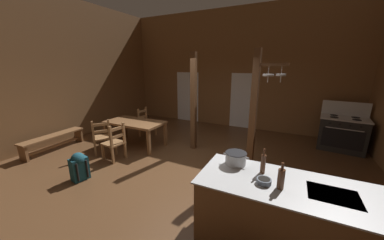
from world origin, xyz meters
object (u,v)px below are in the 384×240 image
Objects in this scene: backpack at (79,166)px; bottle_short_on_counter at (281,178)px; dining_table at (135,124)px; bottle_tall_on_counter at (263,163)px; ladderback_chair_by_post at (146,123)px; ladderback_chair_near_window at (102,137)px; stockpot_on_counter at (236,158)px; ladderback_chair_at_table_end at (115,143)px; stove_range at (342,133)px; kitchen_island at (283,216)px; bench_along_left_wall at (54,140)px; mixing_bowl_on_counter at (264,181)px.

bottle_short_on_counter is (3.78, -0.01, 0.72)m from backpack.
dining_table is 4.19m from bottle_tall_on_counter.
ladderback_chair_near_window is at bearing -95.23° from ladderback_chair_by_post.
backpack is at bearing -59.49° from ladderback_chair_near_window.
dining_table is 2.85× the size of backpack.
backpack is at bearing -173.35° from stockpot_on_counter.
ladderback_chair_at_table_end is at bearing 168.46° from stockpot_on_counter.
stove_range reaches higher than ladderback_chair_by_post.
bottle_tall_on_counter reaches higher than kitchen_island.
ladderback_chair_by_post is at bearing 54.16° from bench_along_left_wall.
ladderback_chair_at_table_end is at bearing 164.58° from mixing_bowl_on_counter.
ladderback_chair_by_post is 1.59× the size of backpack.
ladderback_chair_near_window is 2.89× the size of bottle_short_on_counter.
stove_range is 6.65m from ladderback_chair_near_window.
stockpot_on_counter reaches higher than backpack.
ladderback_chair_by_post is at bearing 147.98° from bottle_tall_on_counter.
ladderback_chair_near_window is 1.35m from backpack.
dining_table is at bearing 97.34° from backpack.
mixing_bowl_on_counter is 0.21m from bottle_short_on_counter.
mixing_bowl_on_counter is 0.51× the size of bottle_tall_on_counter.
stove_range reaches higher than dining_table.
stockpot_on_counter is (3.41, -1.64, 0.35)m from dining_table.
ladderback_chair_at_table_end is at bearing 93.04° from backpack.
stockpot_on_counter is (-0.71, 0.24, 0.55)m from kitchen_island.
stove_range is 1.39× the size of ladderback_chair_near_window.
ladderback_chair_near_window reaches higher than dining_table.
bottle_tall_on_counter reaches higher than ladderback_chair_near_window.
backpack is 3.63m from bottle_tall_on_counter.
mixing_bowl_on_counter reaches higher than ladderback_chair_by_post.
ladderback_chair_at_table_end is (0.48, -1.80, 0.00)m from ladderback_chair_by_post.
stove_range is 2.21× the size of backpack.
bottle_tall_on_counter is (-0.32, 0.15, 0.59)m from kitchen_island.
ladderback_chair_at_table_end is at bearing -75.17° from ladderback_chair_by_post.
mixing_bowl_on_counter reaches higher than ladderback_chair_near_window.
backpack is at bearing -178.15° from kitchen_island.
backpack is at bearing -79.34° from ladderback_chair_by_post.
dining_table is 1.79× the size of ladderback_chair_near_window.
stockpot_on_counter is at bearing -11.70° from ladderback_chair_near_window.
stove_range is at bearing 15.44° from ladderback_chair_by_post.
ladderback_chair_at_table_end is at bearing 165.02° from bottle_short_on_counter.
dining_table is 3.80m from stockpot_on_counter.
backpack is 3.34× the size of mixing_bowl_on_counter.
kitchen_island is 1.28× the size of dining_table.
bottle_tall_on_counter is (-0.06, 0.26, 0.11)m from mixing_bowl_on_counter.
kitchen_island is 3.64× the size of backpack.
kitchen_island is at bearing -12.85° from ladderback_chair_near_window.
mixing_bowl_on_counter reaches higher than bench_along_left_wall.
bottle_tall_on_counter is at bearing -4.18° from bench_along_left_wall.
stockpot_on_counter reaches higher than mixing_bowl_on_counter.
stove_range is 4.44m from bottle_tall_on_counter.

